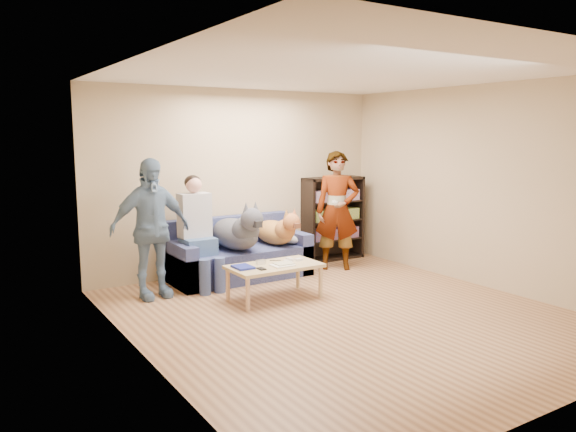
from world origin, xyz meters
TOP-DOWN VIEW (x-y plane):
  - ground at (0.00, 0.00)m, footprint 5.00×5.00m
  - ceiling at (0.00, 0.00)m, footprint 5.00×5.00m
  - wall_back at (0.00, 2.50)m, footprint 4.50×0.00m
  - wall_front at (0.00, -2.50)m, footprint 4.50×0.00m
  - wall_left at (-2.25, 0.00)m, footprint 0.00×5.00m
  - wall_right at (2.25, 0.00)m, footprint 0.00×5.00m
  - blanket at (0.54, 1.91)m, footprint 0.36×0.31m
  - person_standing_right at (1.21, 1.77)m, footprint 0.75×0.69m
  - person_standing_left at (-1.57, 1.80)m, footprint 1.02×0.49m
  - held_controller at (1.01, 1.57)m, footprint 0.07×0.12m
  - notebook_blue at (-0.75, 1.00)m, footprint 0.20×0.26m
  - papers at (-0.30, 0.85)m, footprint 0.26×0.20m
  - magazine at (-0.27, 0.87)m, footprint 0.22×0.17m
  - camera_silver at (-0.47, 1.07)m, footprint 0.11×0.06m
  - controller_a at (-0.07, 1.05)m, footprint 0.04×0.13m
  - controller_b at (0.01, 0.97)m, footprint 0.09×0.06m
  - headphone_cup_a at (-0.15, 0.93)m, footprint 0.07×0.07m
  - headphone_cup_b at (-0.15, 1.01)m, footprint 0.07×0.07m
  - pen_orange at (-0.37, 0.79)m, footprint 0.13×0.06m
  - pen_black at (-0.23, 1.13)m, footprint 0.13×0.08m
  - wallet at (-0.60, 0.83)m, footprint 0.07×0.12m
  - sofa at (-0.25, 2.10)m, footprint 1.90×0.85m
  - person_seated at (-0.89, 1.97)m, footprint 0.40×0.73m
  - dog_gray at (-0.34, 1.92)m, footprint 0.48×1.28m
  - dog_tan at (0.30, 1.95)m, footprint 0.38×1.15m
  - coffee_table at (-0.35, 0.95)m, footprint 1.10×0.60m
  - bookshelf at (1.55, 2.33)m, footprint 1.00×0.34m

SIDE VIEW (x-z plane):
  - ground at x=0.00m, z-range 0.00..0.00m
  - sofa at x=-0.25m, z-range -0.13..0.69m
  - coffee_table at x=-0.35m, z-range 0.16..0.58m
  - pen_orange at x=-0.37m, z-range 0.42..0.43m
  - pen_black at x=-0.23m, z-range 0.42..0.43m
  - papers at x=-0.30m, z-range 0.42..0.43m
  - wallet at x=-0.60m, z-range 0.42..0.43m
  - headphone_cup_a at x=-0.15m, z-range 0.42..0.44m
  - headphone_cup_b at x=-0.15m, z-range 0.42..0.44m
  - notebook_blue at x=-0.75m, z-range 0.42..0.45m
  - controller_a at x=-0.07m, z-range 0.42..0.45m
  - controller_b at x=0.01m, z-range 0.42..0.45m
  - magazine at x=-0.27m, z-range 0.43..0.45m
  - camera_silver at x=-0.47m, z-range 0.42..0.47m
  - blanket at x=0.54m, z-range 0.43..0.55m
  - dog_tan at x=0.30m, z-range 0.34..0.90m
  - dog_gray at x=-0.34m, z-range 0.33..1.02m
  - bookshelf at x=1.55m, z-range 0.03..1.33m
  - person_seated at x=-0.89m, z-range 0.04..1.51m
  - person_standing_left at x=-1.57m, z-range 0.00..1.69m
  - person_standing_right at x=1.21m, z-range 0.00..1.73m
  - held_controller at x=1.01m, z-range 1.01..1.04m
  - wall_back at x=0.00m, z-range -0.95..3.55m
  - wall_front at x=0.00m, z-range -0.95..3.55m
  - wall_left at x=-2.25m, z-range -1.20..3.80m
  - wall_right at x=2.25m, z-range -1.20..3.80m
  - ceiling at x=0.00m, z-range 2.60..2.60m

